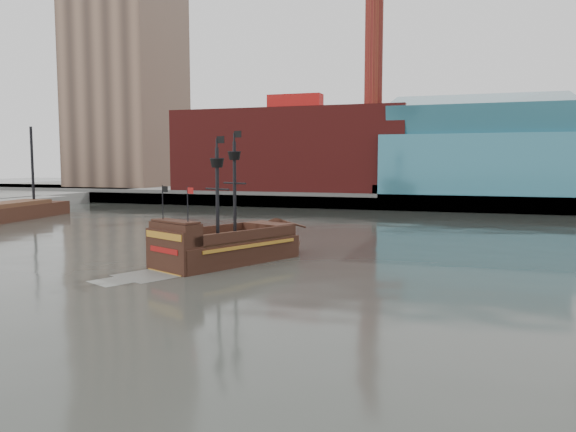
% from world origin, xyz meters
% --- Properties ---
extents(ground, '(400.00, 400.00, 0.00)m').
position_xyz_m(ground, '(0.00, 0.00, 0.00)').
color(ground, '#272924').
rests_on(ground, ground).
extents(promenade_far, '(220.00, 60.00, 2.00)m').
position_xyz_m(promenade_far, '(0.00, 92.00, 1.00)').
color(promenade_far, slate).
rests_on(promenade_far, ground).
extents(seawall, '(220.00, 1.00, 2.60)m').
position_xyz_m(seawall, '(0.00, 62.50, 1.30)').
color(seawall, '#4C4C49').
rests_on(seawall, ground).
extents(skyline, '(149.00, 45.00, 62.00)m').
position_xyz_m(skyline, '(5.21, 84.56, 24.55)').
color(skyline, '#7E5E4B').
rests_on(skyline, promenade_far).
extents(pirate_ship, '(9.96, 14.93, 10.82)m').
position_xyz_m(pirate_ship, '(-8.21, 11.53, 0.98)').
color(pirate_ship, black).
rests_on(pirate_ship, ground).
extents(docked_vessel, '(8.01, 21.54, 14.32)m').
position_xyz_m(docked_vessel, '(-48.71, 31.35, 0.91)').
color(docked_vessel, black).
rests_on(docked_vessel, ground).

